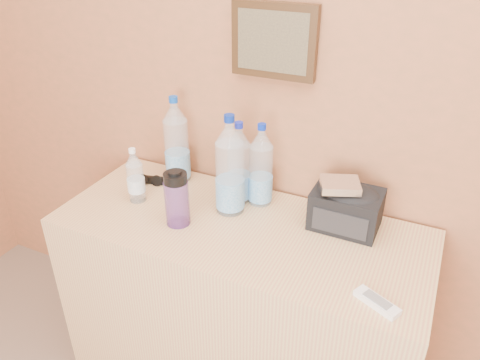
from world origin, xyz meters
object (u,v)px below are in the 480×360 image
at_px(pet_large_c, 261,169).
at_px(pet_large_d, 230,170).
at_px(pet_small, 135,178).
at_px(toiletry_bag, 346,207).
at_px(nalgene_bottle, 177,198).
at_px(sunglasses, 151,180).
at_px(pet_large_a, 177,144).
at_px(dresser, 240,311).
at_px(foil_packet, 340,185).
at_px(ac_remote, 377,302).
at_px(pet_large_b, 239,167).

distance_m(pet_large_c, pet_large_d, 0.13).
xyz_separation_m(pet_large_c, pet_small, (-0.43, -0.19, -0.05)).
distance_m(pet_small, toiletry_bag, 0.77).
relative_size(pet_large_d, nalgene_bottle, 1.80).
bearing_deg(pet_large_c, sunglasses, -172.43).
xyz_separation_m(pet_large_a, pet_large_d, (0.30, -0.12, 0.01)).
bearing_deg(pet_large_d, dresser, -45.90).
relative_size(pet_large_a, nalgene_bottle, 1.71).
xyz_separation_m(pet_large_c, foil_packet, (0.30, -0.04, 0.03)).
relative_size(pet_large_c, sunglasses, 2.56).
bearing_deg(pet_large_a, ac_remote, -23.51).
bearing_deg(foil_packet, nalgene_bottle, -157.53).
bearing_deg(pet_large_a, dresser, -27.99).
bearing_deg(pet_large_d, nalgene_bottle, -129.87).
xyz_separation_m(dresser, toiletry_bag, (0.33, 0.15, 0.49)).
bearing_deg(ac_remote, pet_large_a, -177.59).
height_order(sunglasses, foil_packet, foil_packet).
relative_size(dresser, pet_large_d, 3.52).
distance_m(nalgene_bottle, ac_remote, 0.73).
bearing_deg(pet_small, pet_large_d, 14.15).
xyz_separation_m(pet_large_d, pet_small, (-0.35, -0.09, -0.07)).
xyz_separation_m(pet_large_b, pet_small, (-0.35, -0.17, -0.04)).
height_order(pet_large_a, pet_small, pet_large_a).
relative_size(ac_remote, foil_packet, 1.06).
bearing_deg(dresser, pet_large_d, 134.10).
distance_m(pet_small, nalgene_bottle, 0.23).
height_order(nalgene_bottle, sunglasses, nalgene_bottle).
distance_m(ac_remote, foil_packet, 0.41).
bearing_deg(nalgene_bottle, pet_large_d, 50.13).
bearing_deg(foil_packet, ac_remote, -57.33).
height_order(pet_large_d, ac_remote, pet_large_d).
height_order(nalgene_bottle, toiletry_bag, nalgene_bottle).
distance_m(pet_large_b, sunglasses, 0.40).
relative_size(pet_large_a, pet_large_d, 0.95).
relative_size(dresser, pet_large_c, 4.14).
bearing_deg(toiletry_bag, foil_packet, -139.77).
bearing_deg(sunglasses, toiletry_bag, -11.54).
xyz_separation_m(dresser, foil_packet, (0.31, 0.13, 0.58)).
xyz_separation_m(sunglasses, foil_packet, (0.76, 0.02, 0.15)).
bearing_deg(nalgene_bottle, toiletry_bag, 23.46).
height_order(pet_large_c, pet_small, pet_large_c).
height_order(pet_large_a, foil_packet, pet_large_a).
height_order(pet_large_c, ac_remote, pet_large_c).
distance_m(sunglasses, toiletry_bag, 0.79).
relative_size(sunglasses, toiletry_bag, 0.54).
xyz_separation_m(pet_large_a, pet_large_b, (0.29, -0.04, -0.02)).
bearing_deg(ac_remote, toiletry_bag, 143.62).
bearing_deg(pet_large_b, sunglasses, -173.56).
bearing_deg(sunglasses, pet_small, -92.03).
xyz_separation_m(pet_large_b, sunglasses, (-0.37, -0.04, -0.12)).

